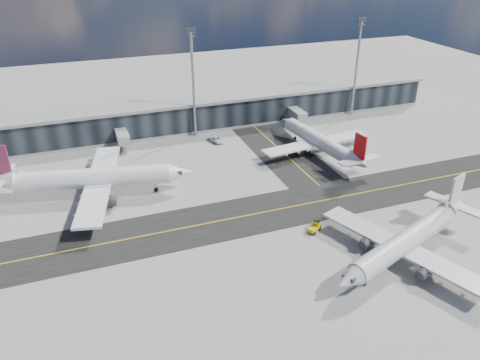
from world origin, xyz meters
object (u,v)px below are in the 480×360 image
Objects in this scene: baggage_tug at (315,227)px; service_van at (217,140)px; airliner_af at (90,178)px; airliner_redtail at (320,142)px; airliner_near at (408,240)px.

baggage_tug reaches higher than service_van.
airliner_af is 8.21× the size of service_van.
airliner_redtail reaches higher than service_van.
baggage_tug is (-17.79, -30.59, -2.55)m from airliner_redtail.
airliner_af is 55.87m from airliner_redtail.
airliner_near reaches higher than service_van.
airliner_near is at bearing -91.40° from service_van.
airliner_redtail is 35.48m from baggage_tug.
airliner_near is (48.69, -41.00, -0.59)m from airliner_af.
baggage_tug is at bearing -100.24° from service_van.
airliner_redtail is 1.00× the size of airliner_near.
service_van is at bearing 152.98° from baggage_tug.
airliner_af is 1.20× the size of airliner_near.
baggage_tug is 0.62× the size of service_van.
airliner_af reaches higher than airliner_near.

